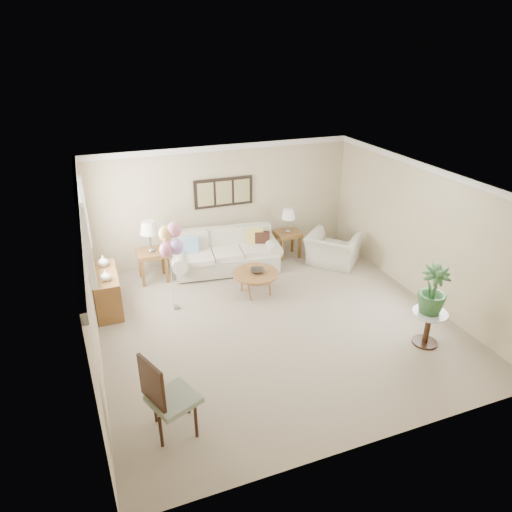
{
  "coord_description": "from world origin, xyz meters",
  "views": [
    {
      "loc": [
        -2.77,
        -6.41,
        4.58
      ],
      "look_at": [
        -0.12,
        0.6,
        1.05
      ],
      "focal_mm": 32.0,
      "sensor_mm": 36.0,
      "label": 1
    }
  ],
  "objects_px": {
    "coffee_table": "(256,274)",
    "balloon_cluster": "(171,241)",
    "accent_chair": "(166,395)",
    "sofa": "(226,254)",
    "armchair": "(332,250)"
  },
  "relations": [
    {
      "from": "accent_chair",
      "to": "balloon_cluster",
      "type": "xyz_separation_m",
      "value": [
        0.7,
        2.97,
        0.8
      ]
    },
    {
      "from": "coffee_table",
      "to": "accent_chair",
      "type": "bearing_deg",
      "value": -127.93
    },
    {
      "from": "sofa",
      "to": "accent_chair",
      "type": "relative_size",
      "value": 2.25
    },
    {
      "from": "sofa",
      "to": "armchair",
      "type": "xyz_separation_m",
      "value": [
        2.32,
        -0.6,
        -0.01
      ]
    },
    {
      "from": "sofa",
      "to": "armchair",
      "type": "bearing_deg",
      "value": -14.4
    },
    {
      "from": "sofa",
      "to": "balloon_cluster",
      "type": "height_order",
      "value": "balloon_cluster"
    },
    {
      "from": "armchair",
      "to": "coffee_table",
      "type": "bearing_deg",
      "value": 65.03
    },
    {
      "from": "coffee_table",
      "to": "balloon_cluster",
      "type": "bearing_deg",
      "value": 179.74
    },
    {
      "from": "sofa",
      "to": "accent_chair",
      "type": "xyz_separation_m",
      "value": [
        -2.07,
        -4.19,
        0.23
      ]
    },
    {
      "from": "sofa",
      "to": "balloon_cluster",
      "type": "distance_m",
      "value": 2.11
    },
    {
      "from": "accent_chair",
      "to": "sofa",
      "type": "bearing_deg",
      "value": 63.74
    },
    {
      "from": "coffee_table",
      "to": "sofa",
      "type": "bearing_deg",
      "value": 100.8
    },
    {
      "from": "coffee_table",
      "to": "balloon_cluster",
      "type": "relative_size",
      "value": 0.53
    },
    {
      "from": "balloon_cluster",
      "to": "armchair",
      "type": "bearing_deg",
      "value": 9.73
    },
    {
      "from": "armchair",
      "to": "accent_chair",
      "type": "xyz_separation_m",
      "value": [
        -4.39,
        -3.6,
        0.24
      ]
    }
  ]
}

